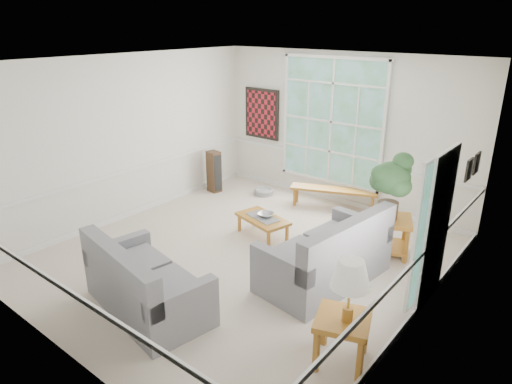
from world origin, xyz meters
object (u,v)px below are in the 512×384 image
Objects in this scene: coffee_table at (263,227)px; loveseat_front at (147,275)px; loveseat_right at (325,247)px; side_table at (341,340)px; end_table at (389,236)px.

loveseat_front is at bearing -72.34° from coffee_table.
loveseat_right is 3.37× the size of side_table.
loveseat_front is 3.11× the size of side_table.
coffee_table is 1.65× the size of side_table.
loveseat_front is 3.81m from end_table.
end_table is at bearing 71.89° from loveseat_front.
coffee_table is at bearing 167.24° from loveseat_right.
loveseat_right reaches higher than loveseat_front.
loveseat_right is at bearing -106.71° from end_table.
coffee_table is at bearing 143.31° from side_table.
loveseat_right is at bearing 65.34° from loveseat_front.
loveseat_right reaches higher than coffee_table.
loveseat_front is 1.89× the size of coffee_table.
side_table is (1.03, -1.35, -0.24)m from loveseat_right.
side_table is at bearing -22.56° from coffee_table.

